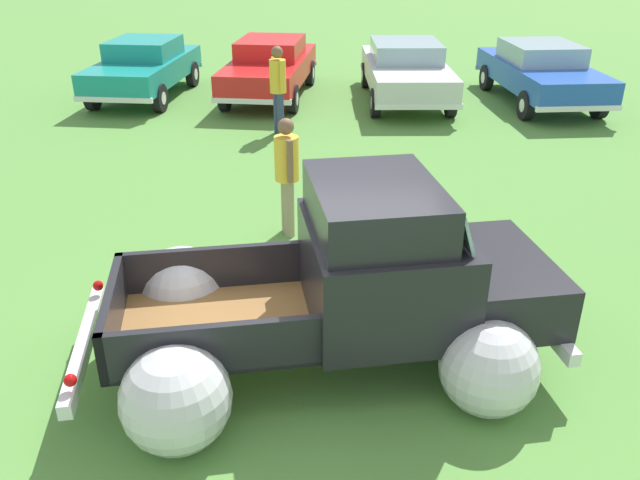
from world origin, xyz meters
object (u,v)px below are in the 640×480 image
object	(u,v)px
spectator_2	(278,85)
vintage_pickup_truck	(356,294)
show_car_2	(406,69)
show_car_3	(541,71)
show_car_0	(144,66)
show_car_1	(270,66)
spectator_1	(287,170)

from	to	relation	value
spectator_2	vintage_pickup_truck	bearing A→B (deg)	71.94
vintage_pickup_truck	show_car_2	xyz separation A→B (m)	(1.43, 10.83, 0.03)
show_car_3	spectator_2	distance (m)	6.84
show_car_0	show_car_1	world-z (taller)	same
show_car_2	spectator_1	xyz separation A→B (m)	(-2.34, -7.87, 0.19)
show_car_3	spectator_1	size ratio (longest dim) A/B	2.80
show_car_0	spectator_1	distance (m)	9.10
show_car_1	spectator_1	xyz separation A→B (m)	(1.07, -8.18, 0.19)
spectator_2	show_car_2	bearing A→B (deg)	-162.90
show_car_1	spectator_1	distance (m)	8.26
vintage_pickup_truck	show_car_1	bearing A→B (deg)	89.18
show_car_0	show_car_2	bearing A→B (deg)	93.02
show_car_0	spectator_1	size ratio (longest dim) A/B	2.57
show_car_1	spectator_2	xyz separation A→B (m)	(0.50, -3.30, 0.27)
show_car_3	vintage_pickup_truck	bearing A→B (deg)	-29.98
vintage_pickup_truck	show_car_2	world-z (taller)	vintage_pickup_truck
show_car_1	show_car_3	size ratio (longest dim) A/B	1.00
vintage_pickup_truck	show_car_0	size ratio (longest dim) A/B	1.12
show_car_1	spectator_2	distance (m)	3.34
show_car_2	show_car_3	world-z (taller)	same
spectator_1	spectator_2	bearing A→B (deg)	79.73
show_car_3	spectator_1	distance (m)	9.60
spectator_1	show_car_1	bearing A→B (deg)	80.59
vintage_pickup_truck	show_car_3	xyz separation A→B (m)	(4.73, 10.73, 0.03)
show_car_2	show_car_1	bearing A→B (deg)	-97.67
show_car_1	show_car_2	xyz separation A→B (m)	(3.41, -0.31, 0.00)
show_car_1	show_car_3	bearing A→B (deg)	91.54
show_car_1	show_car_2	distance (m)	3.42
show_car_2	show_car_3	distance (m)	3.30
show_car_1	spectator_2	bearing A→B (deg)	13.82
show_car_3	show_car_1	bearing A→B (deg)	-99.73
spectator_1	spectator_2	distance (m)	4.92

